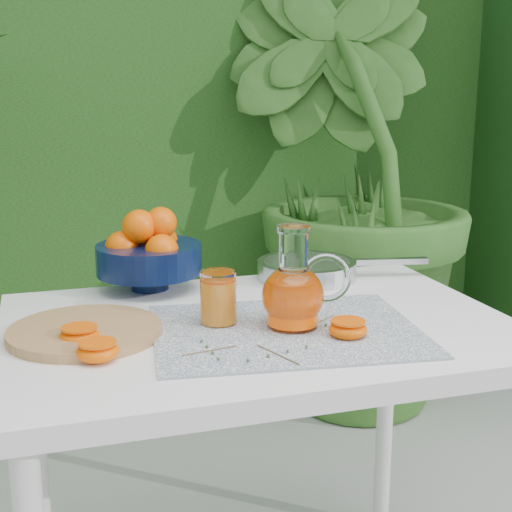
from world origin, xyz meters
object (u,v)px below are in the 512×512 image
object	(u,v)px
cutting_board	(85,331)
white_table	(259,360)
juice_pitcher	(294,293)
saute_pan	(308,269)
fruit_bowl	(148,252)

from	to	relation	value
cutting_board	white_table	bearing A→B (deg)	-2.02
juice_pitcher	white_table	bearing A→B (deg)	130.25
white_table	juice_pitcher	size ratio (longest dim) A/B	5.02
juice_pitcher	saute_pan	size ratio (longest dim) A/B	0.45
white_table	juice_pitcher	world-z (taller)	juice_pitcher
cutting_board	saute_pan	bearing A→B (deg)	25.99
white_table	saute_pan	xyz separation A→B (m)	(0.21, 0.28, 0.11)
fruit_bowl	saute_pan	size ratio (longest dim) A/B	0.71
juice_pitcher	saute_pan	xyz separation A→B (m)	(0.16, 0.34, -0.05)
saute_pan	cutting_board	bearing A→B (deg)	-154.01
fruit_bowl	saute_pan	bearing A→B (deg)	-3.23
cutting_board	juice_pitcher	size ratio (longest dim) A/B	1.44
fruit_bowl	cutting_board	bearing A→B (deg)	-119.55
fruit_bowl	white_table	bearing A→B (deg)	-60.17
cutting_board	juice_pitcher	bearing A→B (deg)	-10.62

